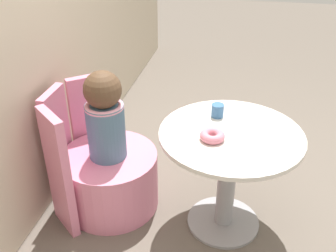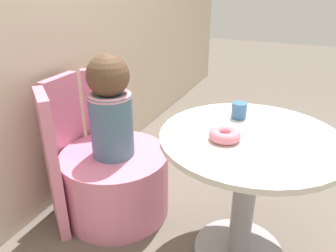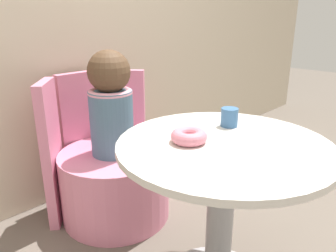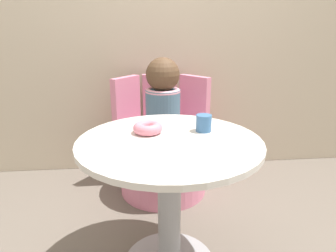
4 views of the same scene
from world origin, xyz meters
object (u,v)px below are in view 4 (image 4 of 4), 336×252
(round_table, at_px, (169,178))
(cup, at_px, (204,123))
(donut, at_px, (148,128))
(tub_chair, at_px, (163,165))
(child_figure, at_px, (163,100))

(round_table, bearing_deg, cup, 29.45)
(donut, bearing_deg, tub_chair, 79.28)
(tub_chair, xyz_separation_m, donut, (-0.12, -0.63, 0.49))
(tub_chair, relative_size, child_figure, 1.09)
(round_table, distance_m, donut, 0.24)
(tub_chair, bearing_deg, cup, -78.06)
(cup, bearing_deg, tub_chair, 101.94)
(child_figure, bearing_deg, donut, -100.72)
(round_table, height_order, child_figure, child_figure)
(round_table, relative_size, tub_chair, 1.31)
(tub_chair, relative_size, donut, 4.51)
(tub_chair, height_order, donut, donut)
(child_figure, bearing_deg, tub_chair, 0.00)
(round_table, xyz_separation_m, cup, (0.17, 0.09, 0.22))
(donut, bearing_deg, cup, -0.08)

